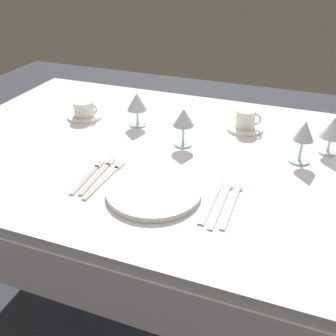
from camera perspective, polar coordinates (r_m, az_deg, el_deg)
The scene contains 17 objects.
ground_plane at distance 1.82m, azimuth 1.51°, elevation -18.54°, with size 6.00×6.00×0.00m, color #383D47.
dining_table at distance 1.39m, azimuth 1.87°, elevation -0.63°, with size 1.80×1.11×0.74m.
dinner_plate at distance 1.13m, azimuth -2.12°, elevation -3.41°, with size 0.28×0.28×0.02m, color white.
fork_outer at distance 1.22m, azimuth -9.11°, elevation -1.47°, with size 0.03×0.23×0.00m.
fork_inner at distance 1.24m, azimuth -10.12°, elevation -0.92°, with size 0.03×0.22×0.00m.
fork_salad at distance 1.24m, azimuth -11.55°, elevation -1.06°, with size 0.03×0.20×0.00m.
dinner_knife at distance 1.10m, azimuth 6.34°, elevation -4.95°, with size 0.02×0.23×0.00m.
spoon_soup at distance 1.12m, azimuth 8.07°, elevation -4.55°, with size 0.03×0.23×0.01m.
spoon_dessert at distance 1.12m, azimuth 9.61°, elevation -4.66°, with size 0.03×0.22×0.01m.
saucer_left at distance 1.54m, azimuth 11.21°, elevation 5.79°, with size 0.14×0.14×0.01m, color white.
coffee_cup_left at distance 1.53m, azimuth 11.43°, elevation 7.12°, with size 0.10×0.07×0.07m.
saucer_right at distance 1.66m, azimuth -12.15°, elevation 7.46°, with size 0.14×0.14×0.01m, color white.
coffee_cup_right at distance 1.64m, azimuth -12.23°, elevation 8.58°, with size 0.11×0.08×0.06m.
wine_glass_centre at distance 1.36m, azimuth 2.32°, elevation 7.20°, with size 0.08×0.08×0.14m.
wine_glass_left at distance 1.42m, azimuth 23.12°, elevation 5.33°, with size 0.08×0.08×0.13m.
wine_glass_right at distance 1.52m, azimuth -4.61°, elevation 9.52°, with size 0.08×0.08×0.13m.
wine_glass_far at distance 1.32m, azimuth 19.40°, elevation 4.78°, with size 0.07×0.07×0.15m.
Camera 1 is at (0.37, -1.13, 1.38)m, focal length 41.37 mm.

